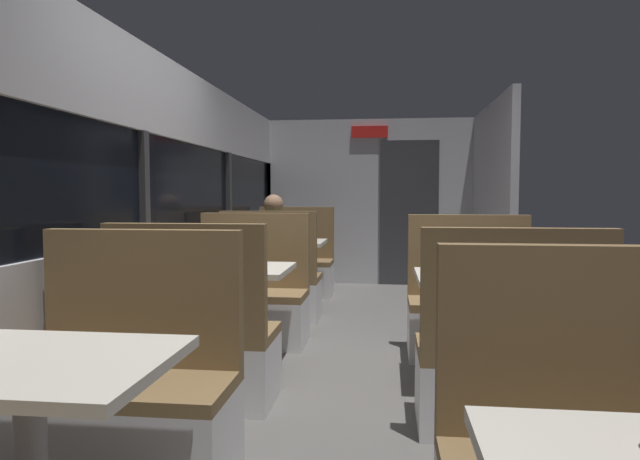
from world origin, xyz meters
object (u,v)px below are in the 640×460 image
dining_table_rear_aisle (486,290)px  bench_rear_aisle_facing_end (508,371)px  dining_table_near_window (29,389)px  seated_passenger (273,266)px  coffee_cup_primary (274,237)px  dining_table_far_window (284,250)px  dining_table_mid_window (227,281)px  bench_far_window_facing_entry (295,269)px  bench_mid_window_facing_end (195,350)px  bench_far_window_facing_end (272,287)px  bench_rear_aisle_facing_entry (470,315)px  bench_mid_window_facing_entry (251,304)px  bench_near_window_facing_entry (129,403)px

dining_table_rear_aisle → bench_rear_aisle_facing_end: (0.00, -0.70, -0.31)m
dining_table_near_window → seated_passenger: 3.93m
coffee_cup_primary → dining_table_near_window: bearing=-88.6°
dining_table_near_window → dining_table_far_window: size_ratio=1.00×
dining_table_mid_window → bench_far_window_facing_entry: 3.00m
dining_table_mid_window → dining_table_rear_aisle: bearing=-6.4°
bench_mid_window_facing_end → dining_table_rear_aisle: bench_mid_window_facing_end is taller
dining_table_rear_aisle → coffee_cup_primary: coffee_cup_primary is taller
dining_table_far_window → bench_far_window_facing_end: bench_far_window_facing_end is taller
seated_passenger → bench_rear_aisle_facing_end: bearing=-55.0°
bench_far_window_facing_end → dining_table_far_window: bearing=90.0°
dining_table_rear_aisle → bench_rear_aisle_facing_entry: 0.77m
bench_rear_aisle_facing_end → seated_passenger: size_ratio=0.87×
bench_mid_window_facing_end → bench_mid_window_facing_entry: bearing=90.0°
bench_far_window_facing_end → bench_mid_window_facing_entry: bearing=-90.0°
dining_table_near_window → bench_far_window_facing_end: bench_far_window_facing_end is taller
dining_table_far_window → bench_mid_window_facing_entry: bearing=-90.0°
bench_rear_aisle_facing_end → bench_rear_aisle_facing_entry: same height
dining_table_near_window → bench_far_window_facing_entry: size_ratio=0.82×
bench_near_window_facing_entry → dining_table_far_window: bench_near_window_facing_entry is taller
dining_table_mid_window → bench_rear_aisle_facing_entry: 1.88m
dining_table_mid_window → bench_mid_window_facing_end: size_ratio=0.82×
dining_table_mid_window → bench_rear_aisle_facing_entry: (1.79, 0.50, -0.31)m
bench_far_window_facing_entry → seated_passenger: seated_passenger is taller
dining_table_mid_window → bench_mid_window_facing_end: 0.77m
bench_mid_window_facing_entry → dining_table_near_window: bearing=-90.0°
dining_table_near_window → bench_rear_aisle_facing_entry: 3.32m
dining_table_near_window → bench_near_window_facing_entry: size_ratio=0.82×
bench_mid_window_facing_entry → bench_far_window_facing_entry: (0.00, 2.28, 0.00)m
bench_far_window_facing_end → seated_passenger: 0.22m
bench_mid_window_facing_entry → dining_table_far_window: size_ratio=1.22×
bench_far_window_facing_end → dining_table_rear_aisle: bearing=-44.8°
dining_table_mid_window → bench_mid_window_facing_entry: size_ratio=0.82×
bench_mid_window_facing_end → bench_rear_aisle_facing_end: size_ratio=1.00×
dining_table_mid_window → bench_mid_window_facing_entry: 0.77m
bench_mid_window_facing_entry → dining_table_rear_aisle: size_ratio=1.22×
dining_table_near_window → bench_rear_aisle_facing_end: (1.79, 1.38, -0.31)m
dining_table_rear_aisle → dining_table_far_window: bearing=125.8°
bench_far_window_facing_entry → seated_passenger: (0.00, -1.33, 0.21)m
bench_rear_aisle_facing_entry → bench_near_window_facing_entry: bearing=-130.7°
bench_near_window_facing_entry → bench_mid_window_facing_end: size_ratio=1.00×
bench_near_window_facing_entry → bench_far_window_facing_end: 3.16m
bench_mid_window_facing_end → bench_mid_window_facing_entry: same height
bench_rear_aisle_facing_entry → seated_passenger: (-1.79, 1.15, 0.21)m
dining_table_near_window → coffee_cup_primary: bearing=91.4°
dining_table_far_window → dining_table_rear_aisle: size_ratio=1.00×
dining_table_mid_window → bench_mid_window_facing_end: (0.00, -0.70, -0.31)m
bench_near_window_facing_entry → dining_table_rear_aisle: (1.79, 1.38, 0.31)m
dining_table_far_window → bench_far_window_facing_end: 0.77m
dining_table_near_window → bench_near_window_facing_entry: (0.00, 0.70, -0.31)m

